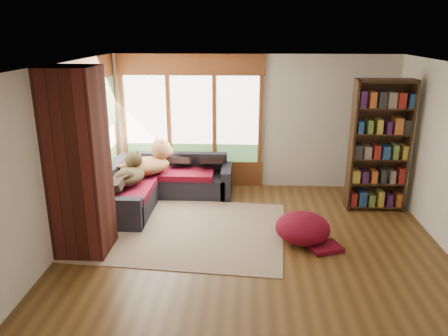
% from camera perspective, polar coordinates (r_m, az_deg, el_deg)
% --- Properties ---
extents(floor, '(5.50, 5.50, 0.00)m').
position_cam_1_polar(floor, '(6.64, 3.82, -9.61)').
color(floor, '#4F3216').
rests_on(floor, ground).
extents(ceiling, '(5.50, 5.50, 0.00)m').
position_cam_1_polar(ceiling, '(5.92, 4.34, 13.36)').
color(ceiling, white).
extents(wall_back, '(5.50, 0.04, 2.60)m').
position_cam_1_polar(wall_back, '(8.58, 3.79, 5.97)').
color(wall_back, silver).
rests_on(wall_back, ground).
extents(wall_front, '(5.50, 0.04, 2.60)m').
position_cam_1_polar(wall_front, '(3.83, 4.67, -9.53)').
color(wall_front, silver).
rests_on(wall_front, ground).
extents(wall_left, '(0.04, 5.00, 2.60)m').
position_cam_1_polar(wall_left, '(6.69, -20.22, 1.48)').
color(wall_left, silver).
rests_on(wall_left, ground).
extents(windows_back, '(2.82, 0.10, 1.90)m').
position_cam_1_polar(windows_back, '(8.61, -4.26, 6.33)').
color(windows_back, brown).
rests_on(windows_back, wall_back).
extents(windows_left, '(0.10, 2.62, 1.90)m').
position_cam_1_polar(windows_left, '(7.74, -16.70, 4.34)').
color(windows_left, brown).
rests_on(windows_left, wall_left).
extents(roller_blind, '(0.03, 0.72, 0.90)m').
position_cam_1_polar(roller_blind, '(8.43, -14.91, 8.32)').
color(roller_blind, '#778E5F').
rests_on(roller_blind, wall_left).
extents(brick_chimney, '(0.70, 0.70, 2.60)m').
position_cam_1_polar(brick_chimney, '(6.24, -18.48, 0.55)').
color(brick_chimney, '#471914').
rests_on(brick_chimney, ground).
extents(sectional_sofa, '(2.20, 2.20, 0.80)m').
position_cam_1_polar(sectional_sofa, '(8.28, -9.94, -1.88)').
color(sectional_sofa, black).
rests_on(sectional_sofa, ground).
extents(area_rug, '(3.39, 2.70, 0.01)m').
position_cam_1_polar(area_rug, '(7.02, -5.56, -8.04)').
color(area_rug, beige).
rests_on(area_rug, ground).
extents(bookshelf, '(0.97, 0.32, 2.27)m').
position_cam_1_polar(bookshelf, '(7.88, 19.63, 2.67)').
color(bookshelf, '#372112').
rests_on(bookshelf, ground).
extents(pouf, '(0.82, 0.82, 0.44)m').
position_cam_1_polar(pouf, '(6.65, 10.25, -7.61)').
color(pouf, maroon).
rests_on(pouf, area_rug).
extents(dog_tan, '(1.11, 1.05, 0.54)m').
position_cam_1_polar(dog_tan, '(8.09, -9.82, 1.43)').
color(dog_tan, brown).
rests_on(dog_tan, sectional_sofa).
extents(dog_brindle, '(0.56, 0.86, 0.45)m').
position_cam_1_polar(dog_brindle, '(7.70, -12.22, 0.05)').
color(dog_brindle, black).
rests_on(dog_brindle, sectional_sofa).
extents(throw_pillows, '(1.98, 1.68, 0.45)m').
position_cam_1_polar(throw_pillows, '(8.17, -9.42, 1.35)').
color(throw_pillows, black).
rests_on(throw_pillows, sectional_sofa).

